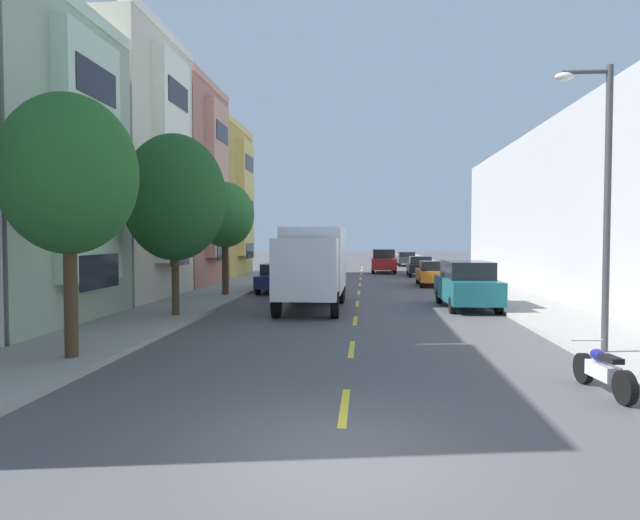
{
  "coord_description": "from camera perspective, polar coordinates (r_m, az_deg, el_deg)",
  "views": [
    {
      "loc": [
        0.36,
        -7.5,
        2.9
      ],
      "look_at": [
        -2.42,
        26.58,
        1.52
      ],
      "focal_mm": 31.59,
      "sensor_mm": 36.0,
      "label": 1
    }
  ],
  "objects": [
    {
      "name": "street_tree_nearest",
      "position": [
        14.16,
        -24.11,
        7.87
      ],
      "size": [
        3.09,
        3.09,
        6.03
      ],
      "color": "#47331E",
      "rests_on": "sidewalk_left"
    },
    {
      "name": "street_tree_second",
      "position": [
        20.67,
        -14.52,
        6.13
      ],
      "size": [
        3.63,
        3.63,
        6.41
      ],
      "color": "#47331E",
      "rests_on": "sidewalk_left"
    },
    {
      "name": "street_lamp",
      "position": [
        15.09,
        26.59,
        6.62
      ],
      "size": [
        1.35,
        0.28,
        6.83
      ],
      "color": "#38383D",
      "rests_on": "sidewalk_right"
    },
    {
      "name": "parked_hatchback_black",
      "position": [
        42.42,
        10.07,
        -0.62
      ],
      "size": [
        1.8,
        4.03,
        1.5
      ],
      "color": "black",
      "rests_on": "ground_plane"
    },
    {
      "name": "townhouse_fourth_terracotta",
      "position": [
        36.61,
        -20.91,
        6.76
      ],
      "size": [
        14.11,
        7.6,
        12.08
      ],
      "color": "#B27560",
      "rests_on": "ground_plane"
    },
    {
      "name": "ground_plane",
      "position": [
        37.62,
        4.11,
        -2.11
      ],
      "size": [
        160.0,
        160.0,
        0.0
      ],
      "primitive_type": "plane",
      "color": "#4C4C4F"
    },
    {
      "name": "parked_wagon_white",
      "position": [
        43.48,
        -1.5,
        -0.45
      ],
      "size": [
        1.89,
        4.73,
        1.5
      ],
      "color": "silver",
      "rests_on": "ground_plane"
    },
    {
      "name": "parked_sedan_charcoal",
      "position": [
        57.79,
        8.72,
        0.15
      ],
      "size": [
        1.87,
        4.53,
        1.43
      ],
      "color": "#333338",
      "rests_on": "ground_plane"
    },
    {
      "name": "parked_suv_teal",
      "position": [
        23.71,
        14.66,
        -2.39
      ],
      "size": [
        2.08,
        4.85,
        1.93
      ],
      "color": "#195B60",
      "rests_on": "ground_plane"
    },
    {
      "name": "street_tree_third",
      "position": [
        27.47,
        -9.61,
        4.49
      ],
      "size": [
        2.8,
        2.8,
        5.41
      ],
      "color": "#47331E",
      "rests_on": "sidewalk_left"
    },
    {
      "name": "parked_motorcycle",
      "position": [
        11.86,
        26.71,
        -10.04
      ],
      "size": [
        0.62,
        2.05,
        0.9
      ],
      "color": "black",
      "rests_on": "ground_plane"
    },
    {
      "name": "parked_hatchback_forest",
      "position": [
        56.74,
        -0.23,
        0.15
      ],
      "size": [
        1.84,
        4.04,
        1.5
      ],
      "color": "#194C28",
      "rests_on": "ground_plane"
    },
    {
      "name": "moving_red_sedan",
      "position": [
        46.38,
        6.44,
        -0.07
      ],
      "size": [
        1.95,
        4.8,
        1.93
      ],
      "color": "#AD1E1E",
      "rests_on": "ground_plane"
    },
    {
      "name": "sidewalk_right",
      "position": [
        36.25,
        15.38,
        -2.25
      ],
      "size": [
        3.2,
        120.0,
        0.14
      ],
      "primitive_type": "cube",
      "color": "#99968E",
      "rests_on": "ground_plane"
    },
    {
      "name": "sidewalk_left",
      "position": [
        36.39,
        -7.18,
        -2.17
      ],
      "size": [
        3.2,
        120.0,
        0.14
      ],
      "primitive_type": "cube",
      "color": "#99968E",
      "rests_on": "ground_plane"
    },
    {
      "name": "lane_centerline_dashes",
      "position": [
        32.14,
        4.01,
        -2.86
      ],
      "size": [
        0.14,
        47.2,
        0.01
      ],
      "color": "yellow",
      "rests_on": "ground_plane"
    },
    {
      "name": "parked_hatchback_orange",
      "position": [
        34.22,
        11.35,
        -1.32
      ],
      "size": [
        1.77,
        4.01,
        1.5
      ],
      "color": "orange",
      "rests_on": "ground_plane"
    },
    {
      "name": "townhouse_third_cream",
      "position": [
        29.66,
        -26.96,
        8.09
      ],
      "size": [
        13.51,
        7.6,
        12.44
      ],
      "color": "beige",
      "rests_on": "ground_plane"
    },
    {
      "name": "parked_wagon_navy",
      "position": [
        30.25,
        -4.28,
        -1.67
      ],
      "size": [
        1.95,
        4.75,
        1.5
      ],
      "color": "navy",
      "rests_on": "ground_plane"
    },
    {
      "name": "townhouse_fifth_mustard",
      "position": [
        43.46,
        -15.53,
        5.43
      ],
      "size": [
        12.59,
        7.6,
        11.07
      ],
      "color": "tan",
      "rests_on": "ground_plane"
    },
    {
      "name": "delivery_box_truck",
      "position": [
        23.36,
        -0.64,
        -0.17
      ],
      "size": [
        2.4,
        7.8,
        3.3
      ],
      "color": "white",
      "rests_on": "ground_plane"
    }
  ]
}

